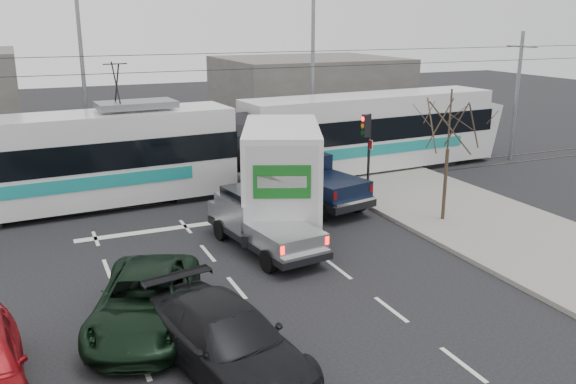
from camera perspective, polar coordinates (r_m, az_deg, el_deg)
name	(u,v)px	position (r m, az deg, el deg)	size (l,w,h in m)	color
ground	(290,278)	(18.74, 0.15, -8.09)	(120.00, 120.00, 0.00)	black
sidewalk_right	(517,236)	(23.57, 20.65, -3.84)	(6.00, 60.00, 0.15)	gray
rails	(200,195)	(27.65, -8.23, -0.25)	(60.00, 1.60, 0.03)	#33302D
building_right	(308,93)	(44.25, 1.88, 9.23)	(12.00, 10.00, 5.00)	#68635E
bare_tree	(449,126)	(23.56, 14.86, 6.02)	(2.40, 2.40, 5.00)	#47382B
traffic_signal	(367,137)	(26.35, 7.39, 5.09)	(0.44, 0.44, 3.60)	black
street_lamp_near	(310,68)	(33.00, 2.03, 11.52)	(2.38, 0.25, 9.00)	slate
street_lamp_far	(79,72)	(31.89, -18.98, 10.54)	(2.38, 0.25, 9.00)	slate
catenary	(197,109)	(26.85, -8.55, 7.71)	(60.00, 0.20, 7.00)	black
tram	(235,144)	(28.13, -4.95, 4.48)	(28.87, 4.88, 5.87)	silver
silver_pickup	(260,220)	(20.92, -2.63, -2.64)	(2.58, 5.61, 1.96)	black
box_truck	(282,174)	(23.14, -0.61, 1.66)	(5.49, 8.25, 3.91)	black
navy_pickup	(305,176)	(25.83, 1.63, 1.50)	(3.32, 6.10, 2.44)	black
green_car	(146,301)	(16.10, -13.18, -9.89)	(2.42, 5.24, 1.46)	black
dark_car	(228,340)	(13.92, -5.68, -13.64)	(2.16, 5.31, 1.54)	black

